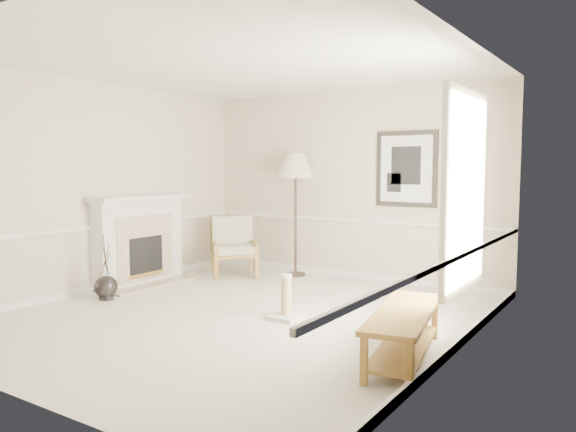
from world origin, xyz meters
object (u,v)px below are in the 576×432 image
at_px(bench, 404,327).
at_px(armchair, 233,244).
at_px(floor_lamp, 296,169).
at_px(scratching_post, 286,305).
at_px(floor_vase, 106,288).

bearing_deg(bench, armchair, 149.02).
height_order(floor_lamp, scratching_post, floor_lamp).
bearing_deg(armchair, bench, -76.50).
bearing_deg(bench, floor_vase, 179.61).
xyz_separation_m(floor_lamp, scratching_post, (1.27, -2.20, -1.53)).
bearing_deg(bench, scratching_post, 161.32).
bearing_deg(floor_vase, armchair, 81.47).
xyz_separation_m(armchair, bench, (3.77, -2.26, -0.20)).
xyz_separation_m(floor_lamp, bench, (2.91, -2.76, -1.39)).
relative_size(armchair, floor_lamp, 0.53).
bearing_deg(scratching_post, armchair, 141.32).
bearing_deg(armchair, floor_lamp, -15.91).
bearing_deg(floor_vase, floor_lamp, 66.24).
height_order(floor_vase, scratching_post, floor_vase).
bearing_deg(floor_lamp, floor_vase, -113.76).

